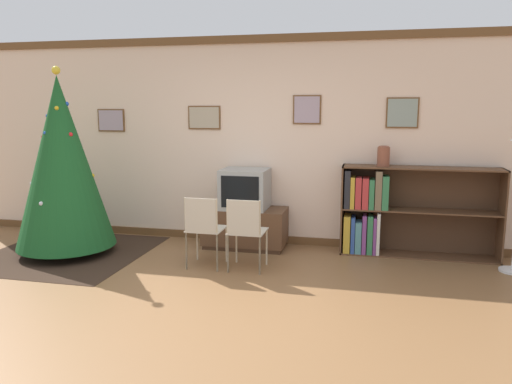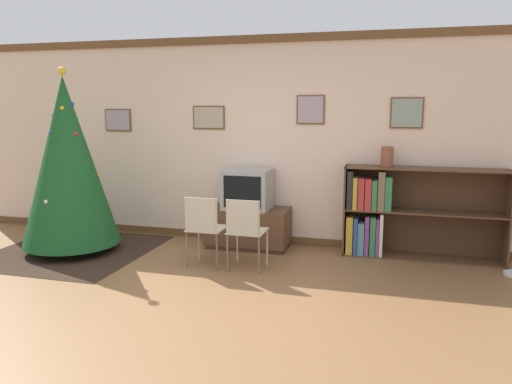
{
  "view_description": "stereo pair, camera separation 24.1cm",
  "coord_description": "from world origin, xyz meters",
  "views": [
    {
      "loc": [
        1.53,
        -3.92,
        1.82
      ],
      "look_at": [
        0.31,
        1.35,
        0.88
      ],
      "focal_mm": 35.0,
      "sensor_mm": 36.0,
      "label": 1
    },
    {
      "loc": [
        1.77,
        -3.86,
        1.82
      ],
      "look_at": [
        0.31,
        1.35,
        0.88
      ],
      "focal_mm": 35.0,
      "sensor_mm": 36.0,
      "label": 2
    }
  ],
  "objects": [
    {
      "name": "christmas_tree",
      "position": [
        -2.1,
        1.39,
        1.14
      ],
      "size": [
        1.18,
        1.18,
        2.27
      ],
      "color": "maroon",
      "rests_on": "area_rug"
    },
    {
      "name": "ground_plane",
      "position": [
        0.0,
        0.0,
        0.0
      ],
      "size": [
        24.0,
        24.0,
        0.0
      ],
      "primitive_type": "plane",
      "color": "brown"
    },
    {
      "name": "folding_chair_right",
      "position": [
        0.22,
        1.24,
        0.47
      ],
      "size": [
        0.4,
        0.4,
        0.82
      ],
      "color": "#BCB29E",
      "rests_on": "ground_plane"
    },
    {
      "name": "wall_back",
      "position": [
        0.0,
        2.49,
        1.35
      ],
      "size": [
        8.86,
        0.11,
        2.7
      ],
      "color": "beige",
      "rests_on": "ground_plane"
    },
    {
      "name": "vase",
      "position": [
        1.68,
        2.26,
        1.22
      ],
      "size": [
        0.15,
        0.15,
        0.24
      ],
      "color": "brown",
      "rests_on": "bookshelf"
    },
    {
      "name": "folding_chair_left",
      "position": [
        -0.26,
        1.24,
        0.47
      ],
      "size": [
        0.4,
        0.4,
        0.82
      ],
      "color": "#BCB29E",
      "rests_on": "ground_plane"
    },
    {
      "name": "bookshelf",
      "position": [
        1.78,
        2.25,
        0.53
      ],
      "size": [
        1.86,
        0.36,
        1.09
      ],
      "color": "brown",
      "rests_on": "ground_plane"
    },
    {
      "name": "area_rug",
      "position": [
        -2.1,
        1.39,
        0.0
      ],
      "size": [
        1.89,
        1.97,
        0.01
      ],
      "color": "#332319",
      "rests_on": "ground_plane"
    },
    {
      "name": "tv_console",
      "position": [
        -0.02,
        2.16,
        0.26
      ],
      "size": [
        1.05,
        0.53,
        0.51
      ],
      "color": "#412A1A",
      "rests_on": "ground_plane"
    },
    {
      "name": "television",
      "position": [
        -0.02,
        2.16,
        0.77
      ],
      "size": [
        0.58,
        0.52,
        0.51
      ],
      "color": "#9E9E99",
      "rests_on": "tv_console"
    }
  ]
}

